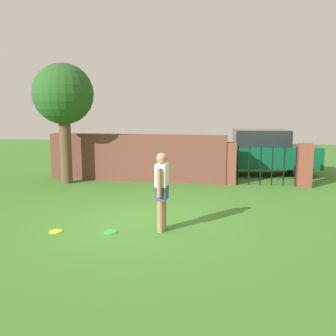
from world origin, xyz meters
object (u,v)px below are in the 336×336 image
(person, at_px, (162,188))
(tree, at_px, (63,96))
(car, at_px, (260,152))
(frisbee_green, at_px, (111,232))
(frisbee_yellow, at_px, (56,231))

(person, bearing_deg, tree, 45.64)
(person, bearing_deg, car, -17.06)
(tree, bearing_deg, person, -45.41)
(tree, distance_m, car, 7.45)
(car, bearing_deg, frisbee_green, 60.09)
(car, bearing_deg, frisbee_yellow, 53.99)
(tree, distance_m, frisbee_green, 6.31)
(person, distance_m, frisbee_green, 1.38)
(tree, xyz_separation_m, person, (4.20, -4.26, -2.01))
(tree, xyz_separation_m, car, (6.55, 2.91, -2.05))
(car, relative_size, frisbee_green, 16.12)
(tree, height_order, frisbee_green, tree)
(person, bearing_deg, frisbee_green, 109.46)
(tree, relative_size, frisbee_yellow, 14.75)
(tree, height_order, person, tree)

